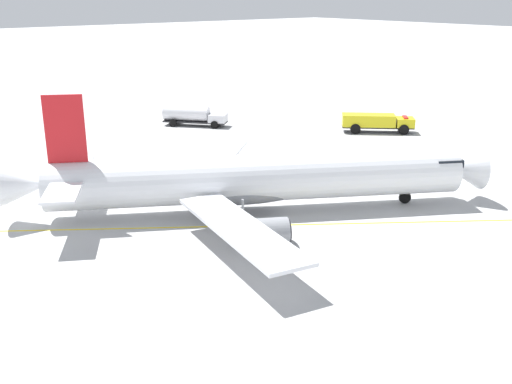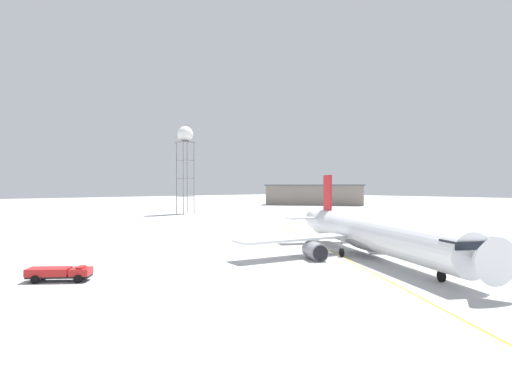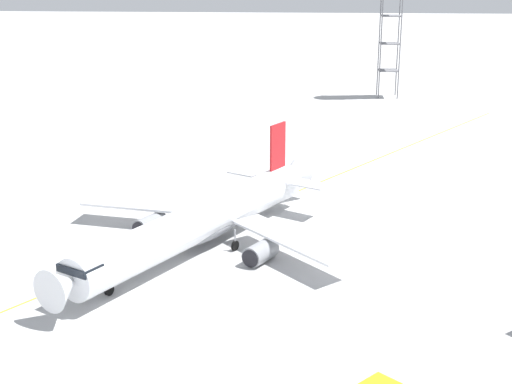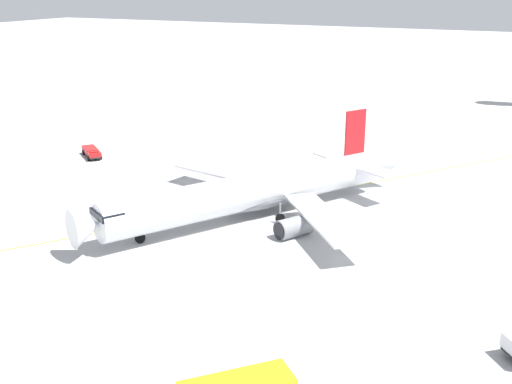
{
  "view_description": "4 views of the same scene",
  "coord_description": "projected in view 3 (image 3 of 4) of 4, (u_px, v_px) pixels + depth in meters",
  "views": [
    {
      "loc": [
        40.67,
        -30.06,
        18.6
      ],
      "look_at": [
        2.3,
        0.65,
        2.06
      ],
      "focal_mm": 41.87,
      "sensor_mm": 36.0,
      "label": 1
    },
    {
      "loc": [
        49.12,
        32.19,
        9.11
      ],
      "look_at": [
        -10.97,
        -34.97,
        7.77
      ],
      "focal_mm": 30.69,
      "sensor_mm": 36.0,
      "label": 2
    },
    {
      "loc": [
        -8.92,
        77.72,
        31.27
      ],
      "look_at": [
        -3.59,
        -12.72,
        2.02
      ],
      "focal_mm": 53.96,
      "sensor_mm": 36.0,
      "label": 3
    },
    {
      "loc": [
        -28.88,
        62.43,
        26.23
      ],
      "look_at": [
        -0.12,
        3.48,
        3.98
      ],
      "focal_mm": 44.12,
      "sensor_mm": 36.0,
      "label": 4
    }
  ],
  "objects": [
    {
      "name": "taxiway_centreline",
      "position": [
        151.0,
        251.0,
        82.12
      ],
      "size": [
        104.94,
        147.84,
        0.01
      ],
      "rotation": [
        0.0,
        0.0,
        0.95
      ],
      "color": "yellow",
      "rests_on": "ground_plane"
    },
    {
      "name": "airliner_main",
      "position": [
        201.0,
        222.0,
        82.28
      ],
      "size": [
        31.12,
        38.55,
        10.86
      ],
      "rotation": [
        0.0,
        0.0,
        1.05
      ],
      "color": "white",
      "rests_on": "ground_plane"
    },
    {
      "name": "ground_plane",
      "position": [
        216.0,
        245.0,
        83.94
      ],
      "size": [
        600.0,
        600.0,
        0.0
      ],
      "primitive_type": "plane",
      "color": "#B2B2B2"
    }
  ]
}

